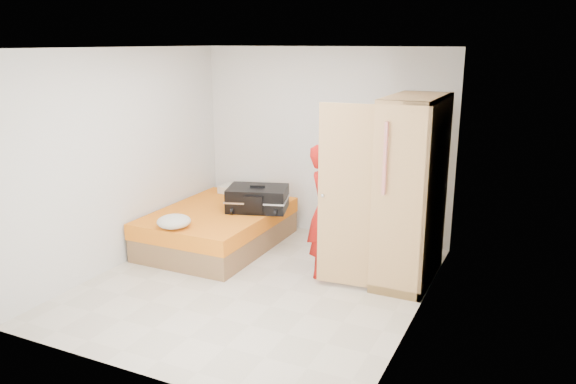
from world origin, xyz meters
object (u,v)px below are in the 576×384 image
at_px(wardrobe, 406,195).
at_px(round_cushion, 174,221).
at_px(suitcase, 258,199).
at_px(person, 325,211).
at_px(bed, 218,228).

xyz_separation_m(wardrobe, round_cushion, (-2.58, -0.83, -0.42)).
bearing_deg(suitcase, round_cushion, -134.46).
bearing_deg(person, bed, 75.26).
height_order(person, suitcase, person).
distance_m(wardrobe, person, 0.93).
distance_m(bed, suitcase, 0.67).
xyz_separation_m(wardrobe, person, (-0.86, -0.27, -0.22)).
bearing_deg(bed, person, -9.63).
height_order(bed, round_cushion, round_cushion).
bearing_deg(wardrobe, bed, 179.76).
xyz_separation_m(bed, round_cushion, (-0.08, -0.84, 0.33)).
bearing_deg(person, round_cushion, 103.15).
relative_size(bed, round_cushion, 4.95).
xyz_separation_m(suitcase, round_cushion, (-0.55, -1.09, -0.07)).
height_order(wardrobe, round_cushion, wardrobe).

